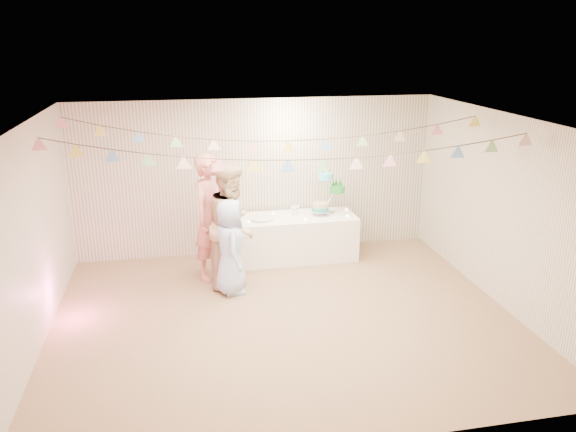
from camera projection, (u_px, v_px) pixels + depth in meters
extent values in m
plane|color=#836247|center=(285.00, 318.00, 7.43)|extent=(6.00, 6.00, 0.00)
plane|color=beige|center=(285.00, 121.00, 6.62)|extent=(6.00, 6.00, 0.00)
plane|color=silver|center=(256.00, 177.00, 9.36)|extent=(6.00, 6.00, 0.00)
plane|color=silver|center=(341.00, 320.00, 4.69)|extent=(6.00, 6.00, 0.00)
plane|color=silver|center=(30.00, 241.00, 6.47)|extent=(5.00, 5.00, 0.00)
plane|color=silver|center=(502.00, 211.00, 7.58)|extent=(5.00, 5.00, 0.00)
cube|color=white|center=(296.00, 237.00, 9.31)|extent=(1.95, 0.78, 0.73)
cylinder|color=white|center=(262.00, 218.00, 9.03)|extent=(0.38, 0.38, 0.02)
imported|color=#C06864|center=(211.00, 217.00, 8.39)|extent=(0.81, 0.84, 1.93)
imported|color=tan|center=(233.00, 225.00, 8.18)|extent=(1.02, 1.11, 1.85)
imported|color=#A1BBE4|center=(230.00, 247.00, 7.97)|extent=(0.47, 0.70, 1.39)
cylinder|color=#FFD88C|center=(249.00, 221.00, 8.90)|extent=(0.04, 0.04, 0.03)
cylinder|color=#FFD88C|center=(273.00, 213.00, 9.29)|extent=(0.04, 0.04, 0.03)
cylinder|color=#FFD88C|center=(305.00, 219.00, 9.00)|extent=(0.04, 0.04, 0.03)
cylinder|color=#FFD88C|center=(314.00, 210.00, 9.46)|extent=(0.04, 0.04, 0.03)
cylinder|color=#FFD88C|center=(347.00, 216.00, 9.18)|extent=(0.04, 0.04, 0.03)
cylinder|color=#FFD88C|center=(346.00, 210.00, 9.50)|extent=(0.04, 0.04, 0.03)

